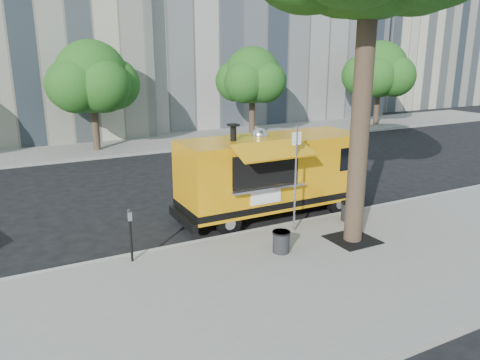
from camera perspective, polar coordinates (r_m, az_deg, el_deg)
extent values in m
plane|color=black|center=(13.92, -2.40, -5.85)|extent=(120.00, 120.00, 0.00)
cube|color=gray|center=(10.73, 7.05, -12.28)|extent=(60.00, 6.00, 0.15)
cube|color=#999993|center=(13.11, -0.64, -6.85)|extent=(60.00, 0.14, 0.16)
cube|color=gray|center=(26.31, -15.19, 3.95)|extent=(60.00, 5.00, 0.15)
cube|color=beige|center=(50.49, 17.90, 18.01)|extent=(16.00, 12.00, 16.00)
cylinder|color=#33261C|center=(12.20, 14.48, 7.19)|extent=(0.48, 0.48, 6.50)
cube|color=black|center=(13.03, 13.53, -7.06)|extent=(1.20, 1.20, 0.02)
cylinder|color=#33261C|center=(25.11, -17.23, 6.46)|extent=(0.36, 0.36, 2.60)
sphere|color=#144D14|center=(24.88, -17.67, 11.92)|extent=(3.60, 3.60, 3.60)
cylinder|color=#33261C|center=(27.91, 1.47, 7.96)|extent=(0.36, 0.36, 2.60)
sphere|color=#144D14|center=(27.71, 1.51, 12.67)|extent=(3.24, 3.24, 3.24)
cylinder|color=#33261C|center=(34.05, 16.33, 8.69)|extent=(0.36, 0.36, 2.60)
sphere|color=#144D14|center=(33.88, 16.64, 12.82)|extent=(3.78, 3.78, 3.78)
cylinder|color=silver|center=(12.86, 6.76, 0.01)|extent=(0.06, 0.06, 3.00)
cube|color=white|center=(12.61, 6.93, 5.06)|extent=(0.28, 0.02, 0.35)
cylinder|color=black|center=(11.54, -13.14, -7.23)|extent=(0.06, 0.06, 1.05)
cube|color=silver|center=(11.32, -13.33, -4.30)|extent=(0.10, 0.08, 0.22)
sphere|color=black|center=(11.28, -13.37, -3.68)|extent=(0.11, 0.11, 0.11)
cube|color=orange|center=(14.50, 3.90, 1.18)|extent=(5.78, 1.96, 2.09)
cube|color=black|center=(14.73, 3.84, -2.02)|extent=(5.80, 1.98, 0.20)
cube|color=black|center=(16.49, 12.66, -1.34)|extent=(0.18, 1.86, 0.27)
cube|color=black|center=(13.56, -6.97, -4.72)|extent=(0.18, 1.86, 0.27)
cube|color=black|center=(16.11, 12.79, 3.48)|extent=(0.05, 1.56, 0.84)
cylinder|color=black|center=(15.31, 11.84, -2.77)|extent=(0.71, 0.25, 0.71)
cylinder|color=black|center=(16.53, 8.26, -1.24)|extent=(0.71, 0.25, 0.71)
cylinder|color=black|center=(13.27, -1.41, -5.28)|extent=(0.71, 0.25, 0.71)
cylinder|color=black|center=(14.67, -4.25, -3.28)|extent=(0.71, 0.25, 0.71)
cube|color=black|center=(13.26, 3.05, 1.32)|extent=(2.13, 0.18, 0.93)
cube|color=silver|center=(13.25, 3.37, -0.95)|extent=(2.33, 0.35, 0.06)
cube|color=orange|center=(12.72, 4.17, 3.63)|extent=(2.23, 0.85, 0.38)
cube|color=white|center=(13.40, 3.18, -1.98)|extent=(0.98, 0.04, 0.44)
cylinder|color=black|center=(13.60, -0.82, 5.72)|extent=(0.18, 0.18, 0.49)
sphere|color=silver|center=(14.24, 2.38, 5.42)|extent=(0.50, 0.50, 0.50)
sphere|color=maroon|center=(13.28, 0.59, 1.15)|extent=(0.75, 0.75, 0.75)
cylinder|color=#FF590C|center=(13.11, 1.07, 0.38)|extent=(0.30, 0.11, 0.30)
cylinder|color=black|center=(14.36, 13.09, -3.73)|extent=(0.44, 0.44, 0.57)
cylinder|color=black|center=(14.28, 13.16, -2.72)|extent=(0.47, 0.47, 0.04)
cylinder|color=black|center=(11.87, 5.04, -7.52)|extent=(0.43, 0.43, 0.55)
cylinder|color=black|center=(11.77, 5.06, -6.37)|extent=(0.46, 0.46, 0.04)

